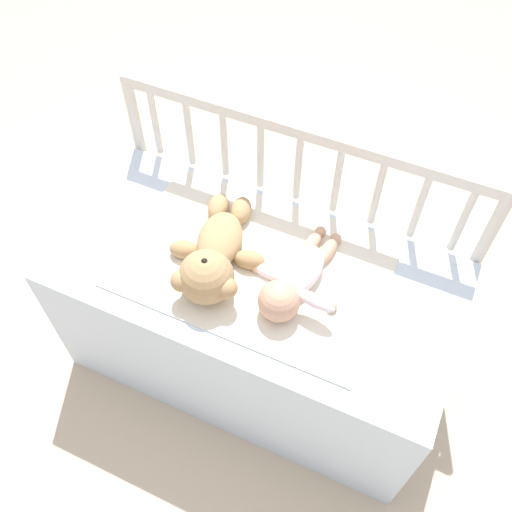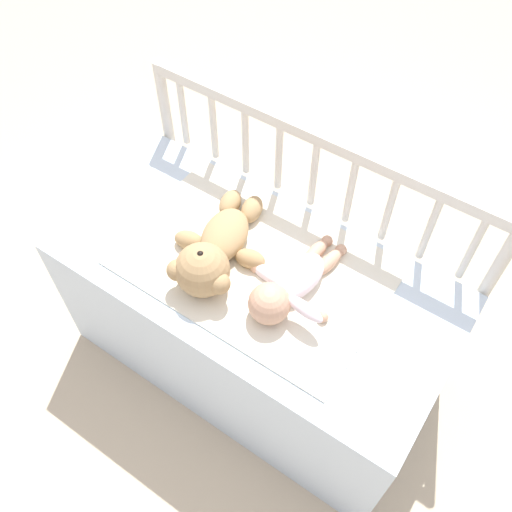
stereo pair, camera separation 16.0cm
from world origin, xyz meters
name	(u,v)px [view 2 (the right image)]	position (x,y,z in m)	size (l,w,h in m)	color
ground_plane	(255,356)	(0.00, 0.00, 0.00)	(12.00, 12.00, 0.00)	#C6B293
crib_mattress	(254,319)	(0.00, 0.00, 0.28)	(1.19, 0.59, 0.56)	silver
crib_rail	(312,193)	(0.00, 0.32, 0.60)	(1.19, 0.04, 0.85)	beige
blanket	(255,263)	(-0.01, 0.02, 0.56)	(0.76, 0.51, 0.01)	silver
teddy_bear	(214,252)	(-0.11, -0.05, 0.62)	(0.29, 0.42, 0.16)	tan
baby	(290,286)	(0.13, -0.01, 0.60)	(0.28, 0.37, 0.12)	white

